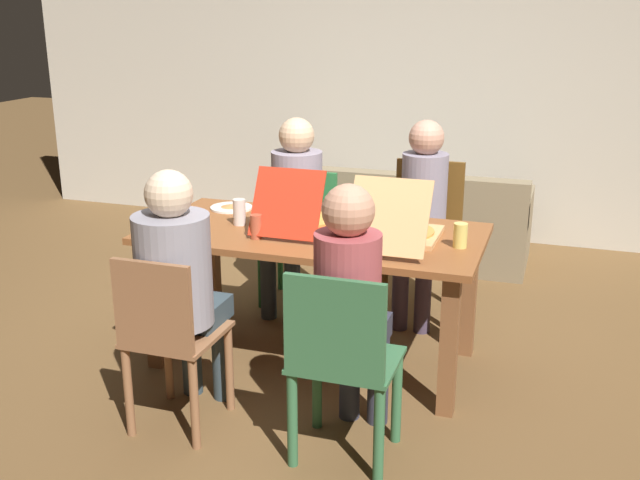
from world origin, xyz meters
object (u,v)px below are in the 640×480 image
person_0 (351,298)px  drinking_glass_1 (460,235)px  chair_3 (425,234)px  plate_1 (231,207)px  plate_0 (191,218)px  chair_2 (302,228)px  person_2 (294,199)px  chair_1 (168,336)px  person_1 (179,276)px  person_3 (422,206)px  couch (402,224)px  drinking_glass_0 (256,227)px  dining_table (314,251)px  chair_0 (341,362)px  pizza_box_1 (399,230)px  pizza_box_0 (301,217)px  drinking_glass_2 (239,212)px  drinking_glass_3 (364,204)px

person_0 → drinking_glass_1: 0.81m
chair_3 → plate_1: size_ratio=3.91×
chair_3 → plate_0: bearing=-141.0°
chair_2 → person_2: size_ratio=0.69×
chair_1 → person_1: bearing=90.0°
person_3 → couch: person_3 is taller
person_1 → drinking_glass_0: size_ratio=9.77×
drinking_glass_1 → couch: size_ratio=0.06×
chair_2 → chair_3: chair_3 is taller
plate_0 → drinking_glass_0: size_ratio=1.61×
chair_1 → drinking_glass_0: drinking_glass_0 is taller
dining_table → chair_0: bearing=-64.5°
pizza_box_1 → drinking_glass_1: pizza_box_1 is taller
chair_1 → chair_2: size_ratio=1.02×
chair_3 → pizza_box_0: (-0.52, -0.87, 0.30)m
couch → chair_1: bearing=-99.1°
chair_2 → pizza_box_0: size_ratio=1.56×
person_0 → dining_table: bearing=119.4°
person_1 → person_3: 1.77m
pizza_box_0 → drinking_glass_1: bearing=-6.1°
chair_1 → drinking_glass_2: bearing=92.5°
chair_3 → drinking_glass_0: chair_3 is taller
person_1 → drinking_glass_2: 0.77m
person_3 → plate_0: person_3 is taller
chair_3 → drinking_glass_1: chair_3 is taller
chair_1 → drinking_glass_1: (1.17, 0.87, 0.34)m
drinking_glass_2 → couch: size_ratio=0.07×
plate_0 → drinking_glass_3: drinking_glass_3 is taller
chair_2 → drinking_glass_1: (1.17, -0.91, 0.33)m
person_0 → chair_1: 0.86m
person_3 → plate_1: bearing=-153.7°
person_2 → plate_0: 0.82m
chair_1 → plate_0: size_ratio=4.30×
dining_table → person_2: 0.83m
drinking_glass_1 → chair_2: bearing=142.2°
person_1 → couch: 2.79m
chair_2 → drinking_glass_2: bearing=-92.5°
chair_0 → person_3: bearing=90.0°
chair_1 → drinking_glass_0: (0.15, 0.68, 0.34)m
pizza_box_1 → drinking_glass_3: bearing=127.6°
person_1 → person_2: 1.51m
person_0 → drinking_glass_2: bearing=139.0°
pizza_box_1 → drinking_glass_0: (-0.71, -0.21, 0.01)m
chair_3 → pizza_box_1: (0.03, -0.94, 0.30)m
person_0 → couch: size_ratio=0.64×
chair_2 → drinking_glass_3: drinking_glass_3 is taller
person_0 → drinking_glass_3: size_ratio=8.82×
person_0 → person_2: size_ratio=0.99×
person_1 → pizza_box_1: person_1 is taller
dining_table → couch: dining_table is taller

